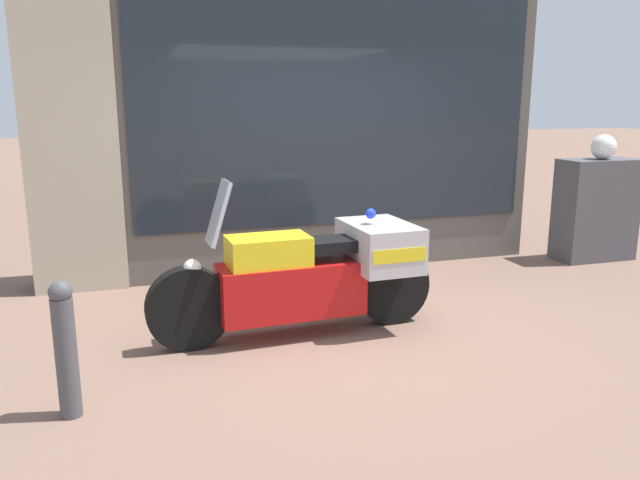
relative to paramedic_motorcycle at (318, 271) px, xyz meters
The scene contains 7 objects.
ground_plane 0.67m from the paramedic_motorcycle, ahead, with size 60.00×60.00×0.00m, color #7A5B4C.
shop_building 2.53m from the paramedic_motorcycle, 89.80° to the left, with size 5.65×0.55×4.12m.
window_display 2.19m from the paramedic_motorcycle, 68.97° to the left, with size 4.30×0.30×1.91m.
paramedic_motorcycle is the anchor object (origin of this frame).
utility_cabinet 4.20m from the paramedic_motorcycle, 19.15° to the left, with size 0.95×0.45×1.23m, color #4C4C51.
white_helmet 4.27m from the paramedic_motorcycle, 18.81° to the left, with size 0.29×0.29×0.29m, color white.
street_bollard 2.10m from the paramedic_motorcycle, 154.18° to the right, with size 0.14×0.14×0.88m.
Camera 1 is at (-1.87, -4.79, 1.93)m, focal length 35.00 mm.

